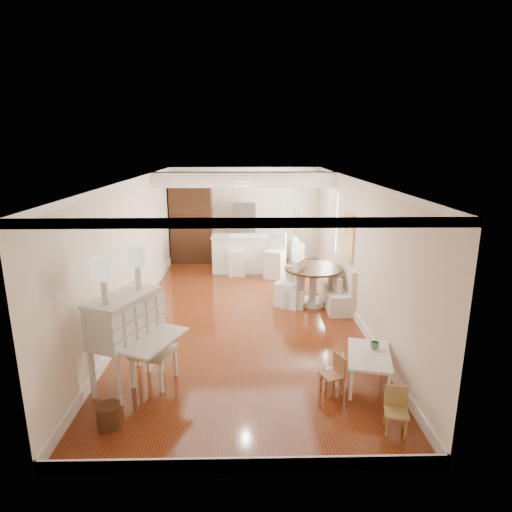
{
  "coord_description": "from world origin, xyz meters",
  "views": [
    {
      "loc": [
        0.05,
        -8.4,
        3.46
      ],
      "look_at": [
        0.24,
        0.3,
        1.18
      ],
      "focal_mm": 30.0,
      "sensor_mm": 36.0,
      "label": 1
    }
  ],
  "objects_px": {
    "bar_stool_left": "(237,255)",
    "slip_chair_far": "(290,282)",
    "slip_chair_near": "(294,288)",
    "sideboard": "(296,255)",
    "kids_chair_b": "(334,371)",
    "breakfast_counter": "(249,254)",
    "wicker_basket": "(109,416)",
    "fridge": "(255,232)",
    "kids_table": "(368,369)",
    "kids_chair_a": "(332,375)",
    "dining_table": "(313,286)",
    "secretary_bureau": "(127,341)",
    "kids_chair_c": "(397,411)",
    "bar_stool_right": "(275,256)",
    "gustavian_armchair": "(153,350)",
    "pantry_cabinet": "(192,224)"
  },
  "relations": [
    {
      "from": "kids_chair_b",
      "to": "slip_chair_near",
      "type": "distance_m",
      "value": 3.26
    },
    {
      "from": "secretary_bureau",
      "to": "kids_chair_c",
      "type": "relative_size",
      "value": 2.42
    },
    {
      "from": "breakfast_counter",
      "to": "sideboard",
      "type": "relative_size",
      "value": 2.65
    },
    {
      "from": "slip_chair_near",
      "to": "fridge",
      "type": "xyz_separation_m",
      "value": [
        -0.78,
        3.75,
        0.46
      ]
    },
    {
      "from": "slip_chair_near",
      "to": "breakfast_counter",
      "type": "height_order",
      "value": "breakfast_counter"
    },
    {
      "from": "slip_chair_near",
      "to": "slip_chair_far",
      "type": "relative_size",
      "value": 0.82
    },
    {
      "from": "kids_chair_a",
      "to": "kids_chair_b",
      "type": "height_order",
      "value": "kids_chair_a"
    },
    {
      "from": "pantry_cabinet",
      "to": "kids_chair_b",
      "type": "bearing_deg",
      "value": -67.59
    },
    {
      "from": "bar_stool_right",
      "to": "wicker_basket",
      "type": "bearing_deg",
      "value": -88.62
    },
    {
      "from": "gustavian_armchair",
      "to": "sideboard",
      "type": "xyz_separation_m",
      "value": [
        2.81,
        6.16,
        -0.15
      ]
    },
    {
      "from": "kids_chair_c",
      "to": "sideboard",
      "type": "xyz_separation_m",
      "value": [
        -0.4,
        7.38,
        0.08
      ]
    },
    {
      "from": "kids_table",
      "to": "slip_chair_far",
      "type": "bearing_deg",
      "value": 104.61
    },
    {
      "from": "kids_table",
      "to": "kids_chair_a",
      "type": "distance_m",
      "value": 0.62
    },
    {
      "from": "kids_chair_b",
      "to": "slip_chair_far",
      "type": "height_order",
      "value": "slip_chair_far"
    },
    {
      "from": "kids_chair_a",
      "to": "dining_table",
      "type": "bearing_deg",
      "value": 154.26
    },
    {
      "from": "gustavian_armchair",
      "to": "slip_chair_near",
      "type": "relative_size",
      "value": 1.18
    },
    {
      "from": "secretary_bureau",
      "to": "wicker_basket",
      "type": "relative_size",
      "value": 4.71
    },
    {
      "from": "breakfast_counter",
      "to": "wicker_basket",
      "type": "bearing_deg",
      "value": -104.92
    },
    {
      "from": "kids_chair_a",
      "to": "dining_table",
      "type": "distance_m",
      "value": 3.5
    },
    {
      "from": "kids_table",
      "to": "breakfast_counter",
      "type": "bearing_deg",
      "value": 106.33
    },
    {
      "from": "gustavian_armchair",
      "to": "breakfast_counter",
      "type": "relative_size",
      "value": 0.5
    },
    {
      "from": "kids_table",
      "to": "gustavian_armchair",
      "type": "bearing_deg",
      "value": 177.38
    },
    {
      "from": "kids_table",
      "to": "kids_chair_c",
      "type": "height_order",
      "value": "kids_chair_c"
    },
    {
      "from": "kids_chair_b",
      "to": "secretary_bureau",
      "type": "bearing_deg",
      "value": -79.05
    },
    {
      "from": "slip_chair_near",
      "to": "sideboard",
      "type": "bearing_deg",
      "value": 91.88
    },
    {
      "from": "bar_stool_left",
      "to": "bar_stool_right",
      "type": "bearing_deg",
      "value": -13.6
    },
    {
      "from": "secretary_bureau",
      "to": "pantry_cabinet",
      "type": "distance_m",
      "value": 6.88
    },
    {
      "from": "kids_chair_b",
      "to": "bar_stool_left",
      "type": "height_order",
      "value": "bar_stool_left"
    },
    {
      "from": "slip_chair_far",
      "to": "fridge",
      "type": "distance_m",
      "value": 3.75
    },
    {
      "from": "kids_chair_b",
      "to": "wicker_basket",
      "type": "bearing_deg",
      "value": -60.68
    },
    {
      "from": "kids_chair_c",
      "to": "bar_stool_right",
      "type": "xyz_separation_m",
      "value": [
        -1.09,
        6.39,
        0.3
      ]
    },
    {
      "from": "kids_table",
      "to": "fridge",
      "type": "height_order",
      "value": "fridge"
    },
    {
      "from": "secretary_bureau",
      "to": "bar_stool_right",
      "type": "xyz_separation_m",
      "value": [
        2.48,
        5.22,
        -0.11
      ]
    },
    {
      "from": "breakfast_counter",
      "to": "pantry_cabinet",
      "type": "relative_size",
      "value": 0.89
    },
    {
      "from": "breakfast_counter",
      "to": "fridge",
      "type": "relative_size",
      "value": 1.14
    },
    {
      "from": "wicker_basket",
      "to": "kids_table",
      "type": "bearing_deg",
      "value": 14.17
    },
    {
      "from": "slip_chair_near",
      "to": "slip_chair_far",
      "type": "height_order",
      "value": "slip_chair_far"
    },
    {
      "from": "bar_stool_right",
      "to": "dining_table",
      "type": "bearing_deg",
      "value": -47.56
    },
    {
      "from": "breakfast_counter",
      "to": "fridge",
      "type": "bearing_deg",
      "value": 79.22
    },
    {
      "from": "wicker_basket",
      "to": "slip_chair_near",
      "type": "xyz_separation_m",
      "value": [
        2.78,
        4.06,
        0.29
      ]
    },
    {
      "from": "breakfast_counter",
      "to": "sideboard",
      "type": "height_order",
      "value": "breakfast_counter"
    },
    {
      "from": "kids_chair_a",
      "to": "bar_stool_left",
      "type": "distance_m",
      "value": 5.98
    },
    {
      "from": "slip_chair_near",
      "to": "pantry_cabinet",
      "type": "height_order",
      "value": "pantry_cabinet"
    },
    {
      "from": "dining_table",
      "to": "sideboard",
      "type": "height_order",
      "value": "dining_table"
    },
    {
      "from": "bar_stool_left",
      "to": "slip_chair_far",
      "type": "bearing_deg",
      "value": -61.45
    },
    {
      "from": "breakfast_counter",
      "to": "pantry_cabinet",
      "type": "xyz_separation_m",
      "value": [
        -1.7,
        1.08,
        0.63
      ]
    },
    {
      "from": "wicker_basket",
      "to": "dining_table",
      "type": "xyz_separation_m",
      "value": [
        3.19,
        4.17,
        0.28
      ]
    },
    {
      "from": "bar_stool_right",
      "to": "pantry_cabinet",
      "type": "xyz_separation_m",
      "value": [
        -2.38,
        1.65,
        0.56
      ]
    },
    {
      "from": "kids_chair_b",
      "to": "slip_chair_far",
      "type": "relative_size",
      "value": 0.5
    },
    {
      "from": "wicker_basket",
      "to": "breakfast_counter",
      "type": "xyz_separation_m",
      "value": [
        1.8,
        6.77,
        0.37
      ]
    }
  ]
}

